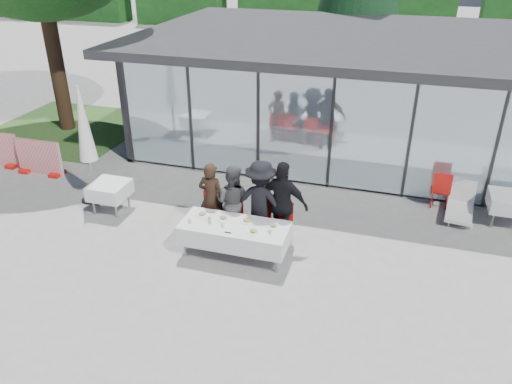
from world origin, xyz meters
TOP-DOWN VIEW (x-y plane):
  - ground at (0.00, 0.00)m, footprint 90.00×90.00m
  - pavilion at (2.00, 8.16)m, footprint 14.80×8.80m
  - dining_table at (-0.33, 0.32)m, footprint 2.26×0.96m
  - diner_a at (-1.14, 1.10)m, footprint 0.67×0.67m
  - diner_chair_a at (-1.14, 1.07)m, footprint 0.44×0.44m
  - diner_b at (-0.64, 1.10)m, footprint 0.88×0.88m
  - diner_chair_b at (-0.64, 1.07)m, footprint 0.44×0.44m
  - diner_c at (0.01, 1.10)m, footprint 1.30×1.30m
  - diner_chair_c at (0.01, 1.07)m, footprint 0.44×0.44m
  - diner_d at (0.50, 1.10)m, footprint 1.26×1.26m
  - diner_chair_d at (0.50, 1.07)m, footprint 0.44×0.44m
  - plate_a at (-1.12, 0.50)m, footprint 0.28×0.28m
  - plate_b at (-0.63, 0.48)m, footprint 0.28×0.28m
  - plate_c at (-0.13, 0.52)m, footprint 0.28×0.28m
  - plate_d at (0.46, 0.48)m, footprint 0.28×0.28m
  - plate_extra at (0.14, 0.15)m, footprint 0.28×0.28m
  - juice_bottle at (-0.85, 0.24)m, footprint 0.06×0.06m
  - drinking_glasses at (-0.44, 0.18)m, footprint 1.78×0.16m
  - folded_eyeglasses at (-0.35, -0.02)m, footprint 0.14×0.03m
  - spare_table_left at (-3.88, 1.28)m, footprint 0.86×0.86m
  - spare_table_right at (5.34, 3.41)m, footprint 0.86×0.86m
  - spare_chair_b at (3.87, 3.76)m, footprint 0.45×0.45m
  - market_umbrella at (-4.57, 1.62)m, footprint 0.50×0.50m
  - lounger at (4.35, 3.56)m, footprint 0.75×1.39m
  - grass_patch at (-8.50, 6.00)m, footprint 5.00×5.00m

SIDE VIEW (x-z plane):
  - ground at x=0.00m, z-range 0.00..0.00m
  - grass_patch at x=-8.50m, z-range 0.00..0.02m
  - lounger at x=4.35m, z-range -0.10..0.62m
  - diner_chair_a at x=-1.14m, z-range 0.05..1.03m
  - diner_chair_b at x=-0.64m, z-range 0.05..1.03m
  - diner_chair_c at x=0.01m, z-range 0.05..1.03m
  - diner_chair_d at x=0.50m, z-range 0.05..1.03m
  - spare_chair_b at x=3.87m, z-range 0.05..1.03m
  - dining_table at x=-0.33m, z-range 0.16..0.91m
  - spare_table_left at x=-3.88m, z-range 0.18..0.92m
  - spare_table_right at x=5.34m, z-range 0.18..0.92m
  - folded_eyeglasses at x=-0.35m, z-range 0.75..0.76m
  - plate_a at x=-1.12m, z-range 0.74..0.81m
  - plate_b at x=-0.63m, z-range 0.74..0.81m
  - plate_c at x=-0.13m, z-range 0.74..0.81m
  - plate_d at x=0.46m, z-range 0.74..0.81m
  - plate_extra at x=0.14m, z-range 0.74..0.81m
  - drinking_glasses at x=-0.44m, z-range 0.75..0.85m
  - juice_bottle at x=-0.85m, z-range 0.75..0.90m
  - diner_b at x=-0.64m, z-range 0.00..1.70m
  - diner_a at x=-1.14m, z-range 0.00..1.70m
  - diner_c at x=0.01m, z-range 0.00..1.89m
  - diner_d at x=0.50m, z-range 0.00..1.93m
  - market_umbrella at x=-4.57m, z-range 0.40..3.40m
  - pavilion at x=2.00m, z-range 0.43..3.87m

